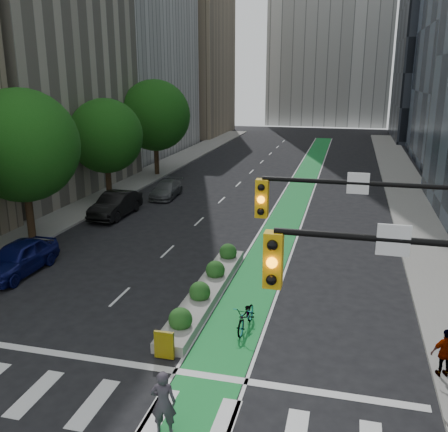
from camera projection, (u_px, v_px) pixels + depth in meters
The scene contains 17 objects.
ground at pixel (109, 384), 15.82m from camera, with size 160.00×160.00×0.00m, color black.
sidewalk_left at pixel (117, 190), 41.88m from camera, with size 3.60×90.00×0.15m, color gray.
sidewalk_right at pixel (415, 208), 36.31m from camera, with size 3.60×90.00×0.15m, color gray.
bike_lane_paint at pixel (300, 187), 43.07m from camera, with size 2.20×70.00×0.01m, color #188837.
building_beige at pixel (4, 0), 38.77m from camera, with size 14.00×18.00×30.00m, color #B7AD99.
building_tan_far at pixel (181, 50), 78.46m from camera, with size 14.00×16.00×26.00m, color tan.
tree_mid at pixel (22, 146), 28.06m from camera, with size 6.40×6.40×8.78m.
tree_midfar at pixel (106, 136), 37.55m from camera, with size 5.60×5.60×7.76m.
tree_far at pixel (155, 116), 46.66m from camera, with size 6.60×6.60×9.00m.
signal_right at pixel (412, 262), 12.88m from camera, with size 5.82×0.51×7.20m.
median_planter at pixel (207, 288), 21.99m from camera, with size 1.20×10.26×1.10m.
bicycle at pixel (246, 316), 19.12m from camera, with size 0.70×2.02×1.06m, color gray.
cyclist at pixel (163, 403), 13.44m from camera, with size 0.70×0.46×1.91m, color #3B3540.
parked_car_left_near at pixel (18, 258), 24.37m from camera, with size 1.93×4.79×1.63m, color #0D1353.
parked_car_left_mid at pixel (116, 205), 34.19m from camera, with size 1.76×5.06×1.67m, color black.
parked_car_left_far at pixel (166, 189), 39.54m from camera, with size 1.79×4.39×1.27m, color #525557.
pedestrian_far at pixel (446, 353), 15.81m from camera, with size 0.95×0.40×1.62m, color gray.
Camera 1 is at (6.91, -12.42, 9.50)m, focal length 40.00 mm.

